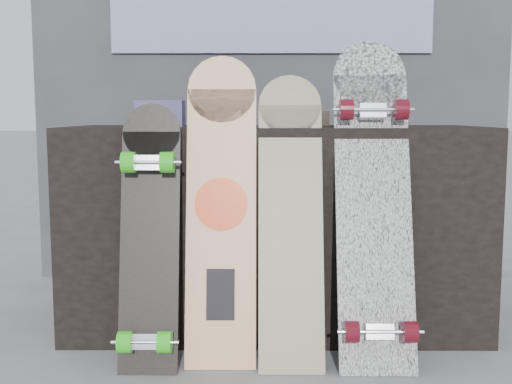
{
  "coord_description": "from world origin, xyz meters",
  "views": [
    {
      "loc": [
        -0.06,
        -2.03,
        0.85
      ],
      "look_at": [
        -0.07,
        0.2,
        0.58
      ],
      "focal_mm": 45.0,
      "sensor_mm": 36.0,
      "label": 1
    }
  ],
  "objects_px": {
    "longboard_celtic": "(291,210)",
    "vendor_table": "(275,227)",
    "longboard_geisha": "(221,200)",
    "longboard_cascadia": "(373,195)",
    "skateboard_dark": "(149,234)"
  },
  "relations": [
    {
      "from": "skateboard_dark",
      "to": "longboard_geisha",
      "type": "bearing_deg",
      "value": 19.63
    },
    {
      "from": "longboard_celtic",
      "to": "vendor_table",
      "type": "bearing_deg",
      "value": 97.17
    },
    {
      "from": "vendor_table",
      "to": "longboard_celtic",
      "type": "height_order",
      "value": "longboard_celtic"
    },
    {
      "from": "longboard_cascadia",
      "to": "skateboard_dark",
      "type": "height_order",
      "value": "longboard_cascadia"
    },
    {
      "from": "vendor_table",
      "to": "longboard_celtic",
      "type": "relative_size",
      "value": 1.62
    },
    {
      "from": "longboard_celtic",
      "to": "longboard_geisha",
      "type": "bearing_deg",
      "value": 176.54
    },
    {
      "from": "vendor_table",
      "to": "longboard_geisha",
      "type": "xyz_separation_m",
      "value": [
        -0.19,
        -0.35,
        0.16
      ]
    },
    {
      "from": "vendor_table",
      "to": "skateboard_dark",
      "type": "height_order",
      "value": "skateboard_dark"
    },
    {
      "from": "vendor_table",
      "to": "longboard_geisha",
      "type": "relative_size",
      "value": 1.52
    },
    {
      "from": "vendor_table",
      "to": "longboard_geisha",
      "type": "height_order",
      "value": "longboard_geisha"
    },
    {
      "from": "longboard_cascadia",
      "to": "longboard_geisha",
      "type": "bearing_deg",
      "value": 178.74
    },
    {
      "from": "vendor_table",
      "to": "skateboard_dark",
      "type": "distance_m",
      "value": 0.61
    },
    {
      "from": "longboard_geisha",
      "to": "skateboard_dark",
      "type": "distance_m",
      "value": 0.27
    },
    {
      "from": "longboard_cascadia",
      "to": "skateboard_dark",
      "type": "xyz_separation_m",
      "value": [
        -0.76,
        -0.07,
        -0.12
      ]
    },
    {
      "from": "longboard_geisha",
      "to": "skateboard_dark",
      "type": "relative_size",
      "value": 1.19
    }
  ]
}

